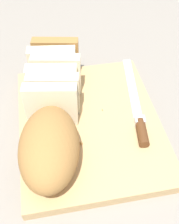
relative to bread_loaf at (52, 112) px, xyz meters
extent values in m
plane|color=gray|center=(0.01, -0.08, -0.08)|extent=(3.00, 3.00, 0.00)
cube|color=tan|center=(0.01, -0.08, -0.06)|extent=(0.40, 0.33, 0.03)
ellipsoid|color=#A8753D|center=(-0.09, 0.01, 0.00)|extent=(0.21, 0.14, 0.10)
cube|color=beige|center=(0.02, 0.00, 0.00)|extent=(0.05, 0.12, 0.10)
cube|color=beige|center=(0.05, -0.01, 0.00)|extent=(0.05, 0.12, 0.10)
cube|color=beige|center=(0.09, -0.01, 0.00)|extent=(0.05, 0.12, 0.10)
cube|color=beige|center=(0.12, -0.02, 0.00)|extent=(0.05, 0.12, 0.10)
cube|color=beige|center=(0.15, -0.01, 0.00)|extent=(0.04, 0.12, 0.10)
cube|color=#A8753D|center=(0.19, -0.02, 0.00)|extent=(0.05, 0.12, 0.10)
cube|color=silver|center=(0.09, -0.21, -0.05)|extent=(0.23, 0.05, 0.00)
cylinder|color=#593319|center=(-0.05, -0.19, -0.04)|extent=(0.07, 0.03, 0.02)
cube|color=silver|center=(-0.02, -0.19, -0.04)|extent=(0.02, 0.03, 0.02)
sphere|color=tan|center=(-0.06, -0.06, -0.05)|extent=(0.01, 0.01, 0.01)
sphere|color=tan|center=(0.03, -0.12, -0.05)|extent=(0.00, 0.00, 0.00)
sphere|color=tan|center=(-0.04, -0.03, -0.05)|extent=(0.01, 0.01, 0.01)
camera|label=1|loc=(-0.41, -0.02, 0.45)|focal=45.30mm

